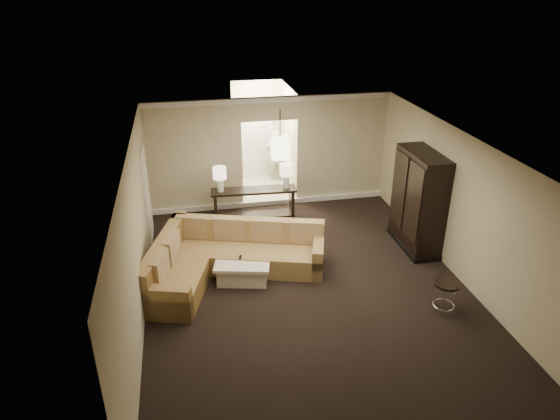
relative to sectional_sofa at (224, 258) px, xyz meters
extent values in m
plane|color=black|center=(1.50, -0.86, -0.38)|extent=(8.00, 8.00, 0.00)
cube|color=beige|center=(1.50, 3.14, 1.02)|extent=(6.00, 0.04, 2.80)
cube|color=beige|center=(1.50, -4.86, 1.02)|extent=(6.00, 0.04, 2.80)
cube|color=beige|center=(-1.50, -0.86, 1.02)|extent=(0.04, 8.00, 2.80)
cube|color=beige|center=(4.50, -0.86, 1.02)|extent=(0.04, 8.00, 2.80)
cube|color=silver|center=(1.50, -0.86, 2.42)|extent=(6.00, 8.00, 0.02)
cube|color=silver|center=(1.50, 3.09, 2.35)|extent=(6.00, 0.10, 0.12)
cube|color=silver|center=(1.50, 3.09, -0.32)|extent=(6.00, 0.10, 0.12)
cube|color=white|center=(-1.47, 1.94, 0.67)|extent=(0.05, 0.90, 2.10)
cube|color=white|center=(1.50, 4.14, -0.38)|extent=(1.40, 2.00, 0.01)
cube|color=#F1EDC5|center=(0.80, 4.14, 1.02)|extent=(0.04, 2.00, 2.80)
cube|color=#F1EDC5|center=(2.20, 4.14, 1.02)|extent=(0.04, 2.00, 2.80)
cube|color=#F1EDC5|center=(1.50, 5.14, 1.02)|extent=(1.40, 0.04, 2.80)
cube|color=white|center=(1.50, 5.11, 0.67)|extent=(0.90, 0.05, 2.10)
cube|color=brown|center=(0.46, 0.22, -0.16)|extent=(3.28, 1.82, 0.44)
cube|color=brown|center=(-0.94, -0.62, -0.16)|extent=(1.33, 1.68, 0.44)
cube|color=brown|center=(0.56, 0.55, 0.31)|extent=(3.08, 1.16, 0.48)
cube|color=brown|center=(-1.12, -0.01, 0.31)|extent=(0.97, 2.48, 0.48)
cube|color=brown|center=(1.86, -0.21, -0.05)|extent=(0.48, 0.96, 0.65)
cube|color=brown|center=(-1.13, -1.22, -0.05)|extent=(0.96, 0.48, 0.65)
cube|color=#896549|center=(-0.56, 0.83, 0.33)|extent=(0.67, 0.35, 0.48)
cube|color=#896549|center=(0.19, 0.60, 0.33)|extent=(0.67, 0.35, 0.48)
cube|color=#896549|center=(0.95, 0.38, 0.33)|extent=(0.67, 0.35, 0.48)
cube|color=#896549|center=(1.70, 0.15, 0.33)|extent=(0.67, 0.35, 0.48)
cube|color=#896549|center=(-0.97, 0.05, 0.33)|extent=(0.34, 0.65, 0.48)
cube|color=#896549|center=(-1.19, -0.65, 0.33)|extent=(0.34, 0.65, 0.48)
cube|color=white|center=(0.38, -0.10, -0.20)|extent=(1.13, 1.13, 0.36)
cube|color=white|center=(0.38, -0.10, 0.01)|extent=(1.26, 1.26, 0.06)
cube|color=black|center=(0.32, -0.14, 0.05)|extent=(0.09, 0.18, 0.02)
cube|color=beige|center=(0.57, 0.02, 0.05)|extent=(0.30, 0.36, 0.01)
cube|color=black|center=(0.96, 2.34, 0.38)|extent=(2.05, 0.58, 0.06)
cube|color=black|center=(0.04, 2.39, -0.01)|extent=(0.10, 0.42, 0.74)
cube|color=black|center=(1.88, 2.28, -0.01)|extent=(0.10, 0.42, 0.74)
cube|color=black|center=(0.96, 2.34, -0.27)|extent=(1.96, 0.53, 0.04)
cube|color=black|center=(4.20, 0.35, 0.70)|extent=(0.59, 1.43, 2.15)
cube|color=black|center=(3.90, 0.00, 0.85)|extent=(0.03, 0.63, 1.64)
cube|color=black|center=(3.90, 0.71, 0.85)|extent=(0.03, 0.63, 1.64)
cube|color=black|center=(4.20, 0.35, -0.32)|extent=(0.63, 1.50, 0.10)
cylinder|color=black|center=(3.71, -1.93, 0.19)|extent=(0.47, 0.47, 0.04)
torus|color=silver|center=(3.71, -1.93, -0.27)|extent=(0.39, 0.39, 0.03)
cylinder|color=silver|center=(3.89, -1.94, -0.10)|extent=(0.03, 0.03, 0.55)
cylinder|color=silver|center=(3.64, -1.76, -0.10)|extent=(0.03, 0.03, 0.55)
cylinder|color=silver|center=(3.61, -2.07, -0.10)|extent=(0.03, 0.03, 0.55)
cylinder|color=white|center=(0.18, 2.38, 0.57)|extent=(0.15, 0.15, 0.32)
cylinder|color=#FFE4BF|center=(0.18, 2.38, 0.87)|extent=(0.31, 0.31, 0.28)
cylinder|color=white|center=(1.75, 2.29, 0.57)|extent=(0.15, 0.15, 0.32)
cylinder|color=#FFE4BF|center=(1.75, 2.29, 0.87)|extent=(0.31, 0.31, 0.28)
cylinder|color=black|center=(1.50, 1.84, 2.12)|extent=(0.02, 0.02, 0.60)
cube|color=#F6E6C0|center=(1.50, 1.84, 1.57)|extent=(0.38, 0.38, 0.48)
imported|color=beige|center=(1.95, 4.74, 0.44)|extent=(0.60, 0.40, 1.64)
camera|label=1|loc=(-0.57, -8.48, 5.07)|focal=32.00mm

